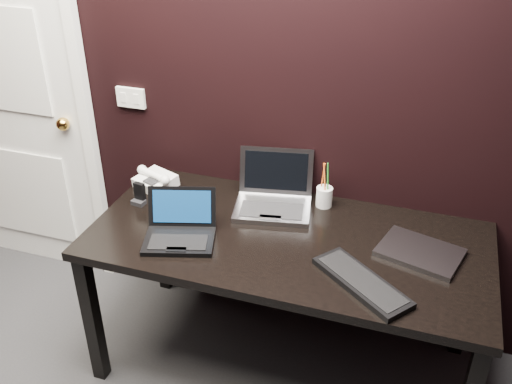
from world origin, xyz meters
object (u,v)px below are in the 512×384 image
(desk, at_px, (287,252))
(desk_phone, at_px, (155,180))
(silver_laptop, at_px, (273,198))
(ext_keyboard, at_px, (362,282))
(mobile_phone, at_px, (139,196))
(closed_laptop, at_px, (420,252))
(netbook, at_px, (180,231))
(pen_cup, at_px, (324,196))
(door, at_px, (10,96))

(desk, xyz_separation_m, desk_phone, (-0.73, 0.21, 0.12))
(silver_laptop, relative_size, ext_keyboard, 0.95)
(mobile_phone, bearing_deg, desk, -4.16)
(ext_keyboard, relative_size, mobile_phone, 3.98)
(closed_laptop, relative_size, desk_phone, 1.67)
(netbook, distance_m, ext_keyboard, 0.78)
(netbook, distance_m, closed_laptop, 1.00)
(desk_phone, bearing_deg, pen_cup, 6.39)
(door, distance_m, netbook, 1.35)
(door, xyz_separation_m, mobile_phone, (0.92, -0.32, -0.27))
(closed_laptop, distance_m, pen_cup, 0.52)
(ext_keyboard, xyz_separation_m, pen_cup, (-0.26, 0.52, 0.04))
(silver_laptop, distance_m, pen_cup, 0.24)
(netbook, height_order, silver_laptop, silver_laptop)
(ext_keyboard, bearing_deg, desk_phone, 158.47)
(mobile_phone, distance_m, pen_cup, 0.86)
(desk, distance_m, netbook, 0.47)
(closed_laptop, relative_size, mobile_phone, 3.52)
(desk_phone, xyz_separation_m, pen_cup, (0.82, 0.09, 0.01))
(ext_keyboard, bearing_deg, pen_cup, 116.65)
(netbook, relative_size, ext_keyboard, 0.85)
(pen_cup, bearing_deg, closed_laptop, -28.93)
(desk, distance_m, ext_keyboard, 0.42)
(netbook, distance_m, silver_laptop, 0.48)
(desk, bearing_deg, silver_laptop, 120.35)
(netbook, xyz_separation_m, desk_phone, (-0.30, 0.36, 0.00))
(desk, relative_size, netbook, 4.82)
(netbook, relative_size, desk_phone, 1.59)
(netbook, height_order, ext_keyboard, netbook)
(door, height_order, silver_laptop, door)
(netbook, xyz_separation_m, pen_cup, (0.52, 0.45, 0.01))
(door, relative_size, desk_phone, 9.64)
(door, xyz_separation_m, desk, (1.65, -0.38, -0.38))
(desk_phone, height_order, mobile_phone, mobile_phone)
(closed_laptop, relative_size, pen_cup, 1.67)
(netbook, relative_size, closed_laptop, 0.96)
(pen_cup, bearing_deg, ext_keyboard, -63.35)
(door, bearing_deg, pen_cup, -2.34)
(silver_laptop, bearing_deg, pen_cup, 20.80)
(ext_keyboard, distance_m, desk_phone, 1.16)
(netbook, xyz_separation_m, silver_laptop, (0.30, 0.37, 0.01))
(desk, distance_m, silver_laptop, 0.28)
(door, bearing_deg, desk_phone, -10.08)
(netbook, distance_m, mobile_phone, 0.36)
(netbook, bearing_deg, pen_cup, 41.00)
(silver_laptop, height_order, pen_cup, silver_laptop)
(desk_phone, height_order, pen_cup, pen_cup)
(door, height_order, pen_cup, door)
(desk_phone, bearing_deg, door, 169.92)
(silver_laptop, bearing_deg, netbook, -129.17)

